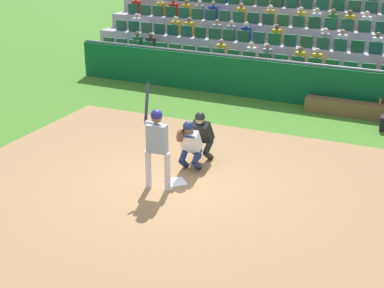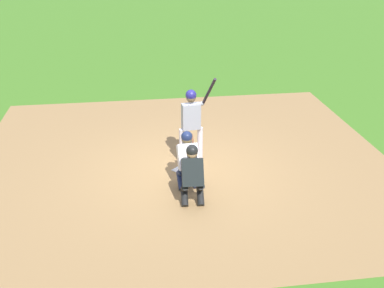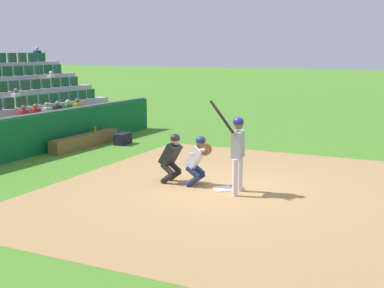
{
  "view_description": "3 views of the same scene",
  "coord_description": "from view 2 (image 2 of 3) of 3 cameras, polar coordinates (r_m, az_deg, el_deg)",
  "views": [
    {
      "loc": [
        -5.35,
        10.07,
        5.36
      ],
      "look_at": [
        -0.28,
        -0.26,
        0.87
      ],
      "focal_mm": 53.72,
      "sensor_mm": 36.0,
      "label": 1
    },
    {
      "loc": [
        -0.82,
        -9.09,
        4.95
      ],
      "look_at": [
        0.1,
        -0.66,
        0.97
      ],
      "focal_mm": 42.19,
      "sensor_mm": 36.0,
      "label": 2
    },
    {
      "loc": [
        10.73,
        4.74,
        3.25
      ],
      "look_at": [
        -0.22,
        -0.96,
        0.98
      ],
      "focal_mm": 47.77,
      "sensor_mm": 36.0,
      "label": 3
    }
  ],
  "objects": [
    {
      "name": "ground_plane",
      "position": [
        10.38,
        -0.92,
        -3.33
      ],
      "size": [
        160.0,
        160.0,
        0.0
      ],
      "primitive_type": "plane",
      "color": "#447C24"
    },
    {
      "name": "infield_dirt_patch",
      "position": [
        10.82,
        -1.17,
        -2.05
      ],
      "size": [
        10.12,
        9.21,
        0.01
      ],
      "primitive_type": "cube",
      "rotation": [
        0.0,
        0.0,
        0.03
      ],
      "color": "#A17B4B",
      "rests_on": "ground_plane"
    },
    {
      "name": "home_plate_marker",
      "position": [
        10.37,
        -0.92,
        -3.25
      ],
      "size": [
        0.62,
        0.62,
        0.02
      ],
      "primitive_type": "cube",
      "rotation": [
        0.0,
        0.0,
        0.79
      ],
      "color": "white",
      "rests_on": "infield_dirt_patch"
    },
    {
      "name": "batter_at_plate",
      "position": [
        10.31,
        -0.04,
        3.29
      ],
      "size": [
        0.79,
        0.65,
        2.18
      ],
      "color": "silver",
      "rests_on": "ground_plane"
    },
    {
      "name": "catcher_crouching",
      "position": [
        9.44,
        -0.5,
        -1.58
      ],
      "size": [
        0.49,
        0.73,
        1.25
      ],
      "color": "navy",
      "rests_on": "ground_plane"
    },
    {
      "name": "home_plate_umpire",
      "position": [
        8.84,
        0.05,
        -3.67
      ],
      "size": [
        0.47,
        0.51,
        1.26
      ],
      "color": "black",
      "rests_on": "ground_plane"
    }
  ]
}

